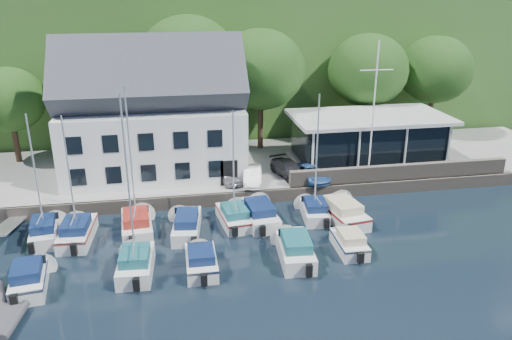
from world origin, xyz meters
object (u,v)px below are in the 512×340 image
object	(u,v)px
boat_r1_4	(234,167)
boat_r2_2	(201,259)
car_silver	(227,176)
boat_r1_2	(131,166)
harbor_building	(153,120)
boat_r2_1	(129,197)
car_blue	(311,172)
flagpole	(373,112)
boat_r2_4	(350,241)
boat_r1_5	(259,211)
boat_r1_6	(316,162)
boat_r2_0	(29,276)
car_white	(252,175)
club_pavilion	(368,138)
boat_r2_3	(295,246)
boat_r1_0	(36,176)
boat_r1_3	(187,223)
boat_r1_1	(69,173)
dinghy_1	(1,321)
car_dgrey	(289,169)
boat_r1_7	(342,210)

from	to	relation	value
boat_r1_4	boat_r2_2	bearing A→B (deg)	-122.89
car_silver	boat_r1_2	distance (m)	9.16
harbor_building	boat_r2_1	xyz separation A→B (m)	(-1.13, -13.88, -0.61)
car_blue	boat_r2_2	size ratio (longest dim) A/B	0.71
flagpole	car_silver	bearing A→B (deg)	174.74
car_blue	boat_r2_1	size ratio (longest dim) A/B	0.38
boat_r2_1	boat_r2_4	size ratio (longest dim) A/B	2.03
boat_r1_5	boat_r1_6	xyz separation A→B (m)	(3.97, -0.08, 3.40)
car_silver	boat_r2_0	distance (m)	16.41
car_silver	car_white	distance (m)	1.97
club_pavilion	boat_r2_3	xyz separation A→B (m)	(-9.81, -13.35, -2.27)
boat_r1_0	boat_r2_4	xyz separation A→B (m)	(18.85, -4.99, -3.69)
club_pavilion	boat_r2_1	world-z (taller)	boat_r2_1
flagpole	boat_r2_0	xyz separation A→B (m)	(-23.30, -10.00, -5.57)
boat_r1_3	harbor_building	bearing A→B (deg)	109.27
boat_r1_1	boat_r2_2	xyz separation A→B (m)	(7.56, -4.93, -3.94)
boat_r2_3	club_pavilion	bearing A→B (deg)	58.09
boat_r1_5	dinghy_1	size ratio (longest dim) A/B	2.31
club_pavilion	car_silver	bearing A→B (deg)	-166.91
car_dgrey	harbor_building	bearing A→B (deg)	149.77
car_white	boat_r2_2	xyz separation A→B (m)	(-4.77, -10.27, -0.93)
boat_r1_0	boat_r2_4	size ratio (longest dim) A/B	1.87
boat_r1_2	boat_r1_6	xyz separation A→B (m)	(12.23, 0.18, -0.57)
harbor_building	car_blue	bearing A→B (deg)	-18.56
boat_r1_1	boat_r1_7	size ratio (longest dim) A/B	1.34
club_pavilion	car_dgrey	distance (m)	8.08
flagpole	boat_r1_5	world-z (taller)	flagpole
car_blue	boat_r2_4	distance (m)	9.61
boat_r1_2	boat_r2_0	distance (m)	8.76
boat_r1_0	boat_r2_4	bearing A→B (deg)	-22.50
car_silver	boat_r2_1	xyz separation A→B (m)	(-6.54, -10.45, 3.20)
boat_r1_5	boat_r1_0	bearing A→B (deg)	175.27
dinghy_1	car_dgrey	bearing A→B (deg)	46.69
boat_r1_0	boat_r1_1	distance (m)	2.24
harbor_building	boat_r1_6	xyz separation A→B (m)	(10.94, -8.63, -1.21)
harbor_building	boat_r2_4	size ratio (longest dim) A/B	3.09
boat_r1_0	boat_r2_0	world-z (taller)	boat_r1_0
boat_r1_5	boat_r1_1	bearing A→B (deg)	178.45
car_blue	car_silver	bearing A→B (deg)	161.96
car_silver	car_blue	size ratio (longest dim) A/B	0.88
car_white	car_dgrey	distance (m)	3.26
car_blue	boat_r1_1	world-z (taller)	boat_r1_1
boat_r2_4	boat_r1_0	bearing A→B (deg)	166.50
boat_r1_6	boat_r2_0	bearing A→B (deg)	-155.30
boat_r1_0	boat_r2_3	distance (m)	16.59
boat_r2_2	boat_r1_3	bearing A→B (deg)	97.37
boat_r1_1	boat_r1_5	world-z (taller)	boat_r1_1
car_blue	boat_r1_4	xyz separation A→B (m)	(-6.71, -4.62, 2.53)
club_pavilion	boat_r2_2	size ratio (longest dim) A/B	2.60
boat_r1_1	boat_r2_0	size ratio (longest dim) A/B	1.74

